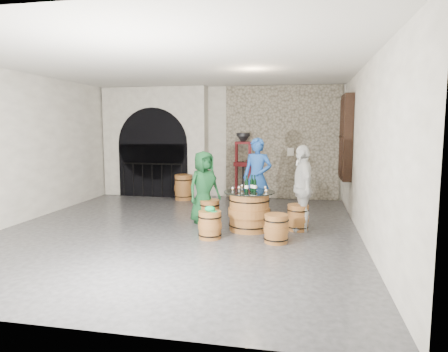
% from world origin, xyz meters
% --- Properties ---
extents(ground, '(8.00, 8.00, 0.00)m').
position_xyz_m(ground, '(0.00, 0.00, 0.00)').
color(ground, '#2C2C2F').
rests_on(ground, ground).
extents(wall_back, '(8.00, 0.00, 8.00)m').
position_xyz_m(wall_back, '(0.00, 4.00, 1.60)').
color(wall_back, silver).
rests_on(wall_back, ground).
extents(wall_front, '(8.00, 0.00, 8.00)m').
position_xyz_m(wall_front, '(0.00, -4.00, 1.60)').
color(wall_front, silver).
rests_on(wall_front, ground).
extents(wall_left, '(0.00, 8.00, 8.00)m').
position_xyz_m(wall_left, '(-3.50, 0.00, 1.60)').
color(wall_left, silver).
rests_on(wall_left, ground).
extents(wall_right, '(0.00, 8.00, 8.00)m').
position_xyz_m(wall_right, '(3.50, 0.00, 1.60)').
color(wall_right, silver).
rests_on(wall_right, ground).
extents(ceiling, '(8.00, 8.00, 0.00)m').
position_xyz_m(ceiling, '(0.00, 0.00, 3.20)').
color(ceiling, beige).
rests_on(ceiling, wall_back).
extents(stone_facing_panel, '(3.20, 0.12, 3.18)m').
position_xyz_m(stone_facing_panel, '(1.80, 3.94, 1.60)').
color(stone_facing_panel, gray).
rests_on(stone_facing_panel, ground).
extents(arched_opening, '(3.10, 0.60, 3.19)m').
position_xyz_m(arched_opening, '(-1.90, 3.74, 1.58)').
color(arched_opening, silver).
rests_on(arched_opening, ground).
extents(shuttered_window, '(0.23, 1.10, 2.00)m').
position_xyz_m(shuttered_window, '(3.38, 2.40, 1.80)').
color(shuttered_window, black).
rests_on(shuttered_window, wall_right).
extents(barrel_table, '(1.01, 1.01, 0.78)m').
position_xyz_m(barrel_table, '(1.38, 0.25, 0.39)').
color(barrel_table, brown).
rests_on(barrel_table, ground).
extents(barrel_stool_left, '(0.45, 0.45, 0.51)m').
position_xyz_m(barrel_stool_left, '(0.48, 0.61, 0.25)').
color(barrel_stool_left, brown).
rests_on(barrel_stool_left, ground).
extents(barrel_stool_far, '(0.45, 0.45, 0.51)m').
position_xyz_m(barrel_stool_far, '(1.40, 1.22, 0.25)').
color(barrel_stool_far, brown).
rests_on(barrel_stool_far, ground).
extents(barrel_stool_right, '(0.45, 0.45, 0.51)m').
position_xyz_m(barrel_stool_right, '(2.33, 0.44, 0.25)').
color(barrel_stool_right, brown).
rests_on(barrel_stool_right, ground).
extents(barrel_stool_near_right, '(0.45, 0.45, 0.51)m').
position_xyz_m(barrel_stool_near_right, '(1.96, -0.52, 0.25)').
color(barrel_stool_near_right, brown).
rests_on(barrel_stool_near_right, ground).
extents(barrel_stool_near_left, '(0.45, 0.45, 0.51)m').
position_xyz_m(barrel_stool_near_left, '(0.75, -0.49, 0.25)').
color(barrel_stool_near_left, brown).
rests_on(barrel_stool_near_left, ground).
extents(green_cap, '(0.24, 0.19, 0.10)m').
position_xyz_m(green_cap, '(0.75, -0.49, 0.55)').
color(green_cap, '#0D994E').
rests_on(green_cap, barrel_stool_near_left).
extents(person_green, '(0.86, 0.89, 1.54)m').
position_xyz_m(person_green, '(0.35, 0.67, 0.77)').
color(person_green, '#12411F').
rests_on(person_green, ground).
extents(person_blue, '(0.73, 0.55, 1.81)m').
position_xyz_m(person_blue, '(1.40, 1.39, 0.91)').
color(person_blue, navy).
rests_on(person_blue, ground).
extents(person_white, '(0.60, 1.06, 1.70)m').
position_xyz_m(person_white, '(2.40, 0.45, 0.85)').
color(person_white, silver).
rests_on(person_white, ground).
extents(wine_bottle_left, '(0.08, 0.08, 0.32)m').
position_xyz_m(wine_bottle_left, '(1.33, 0.20, 0.91)').
color(wine_bottle_left, black).
rests_on(wine_bottle_left, barrel_table).
extents(wine_bottle_center, '(0.08, 0.08, 0.32)m').
position_xyz_m(wine_bottle_center, '(1.48, 0.26, 0.91)').
color(wine_bottle_center, black).
rests_on(wine_bottle_center, barrel_table).
extents(wine_bottle_right, '(0.08, 0.08, 0.32)m').
position_xyz_m(wine_bottle_right, '(1.42, 0.31, 0.91)').
color(wine_bottle_right, black).
rests_on(wine_bottle_right, barrel_table).
extents(tasting_glass_a, '(0.05, 0.05, 0.10)m').
position_xyz_m(tasting_glass_a, '(1.07, 0.11, 0.83)').
color(tasting_glass_a, '#A86320').
rests_on(tasting_glass_a, barrel_table).
extents(tasting_glass_b, '(0.05, 0.05, 0.10)m').
position_xyz_m(tasting_glass_b, '(1.68, 0.40, 0.83)').
color(tasting_glass_b, '#A86320').
rests_on(tasting_glass_b, barrel_table).
extents(tasting_glass_c, '(0.05, 0.05, 0.10)m').
position_xyz_m(tasting_glass_c, '(1.19, 0.51, 0.83)').
color(tasting_glass_c, '#A86320').
rests_on(tasting_glass_c, barrel_table).
extents(tasting_glass_d, '(0.05, 0.05, 0.10)m').
position_xyz_m(tasting_glass_d, '(1.50, 0.40, 0.83)').
color(tasting_glass_d, '#A86320').
rests_on(tasting_glass_d, barrel_table).
extents(tasting_glass_e, '(0.05, 0.05, 0.10)m').
position_xyz_m(tasting_glass_e, '(1.73, 0.01, 0.83)').
color(tasting_glass_e, '#A86320').
rests_on(tasting_glass_e, barrel_table).
extents(tasting_glass_f, '(0.05, 0.05, 0.10)m').
position_xyz_m(tasting_glass_f, '(1.17, 0.26, 0.83)').
color(tasting_glass_f, '#A86320').
rests_on(tasting_glass_f, barrel_table).
extents(side_barrel, '(0.53, 0.53, 0.71)m').
position_xyz_m(side_barrel, '(-0.89, 3.21, 0.35)').
color(side_barrel, brown).
rests_on(side_barrel, ground).
extents(corking_press, '(0.79, 0.51, 1.87)m').
position_xyz_m(corking_press, '(0.75, 3.53, 1.09)').
color(corking_press, '#530D11').
rests_on(corking_press, ground).
extents(control_box, '(0.18, 0.10, 0.22)m').
position_xyz_m(control_box, '(2.05, 3.86, 1.35)').
color(control_box, silver).
rests_on(control_box, wall_back).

